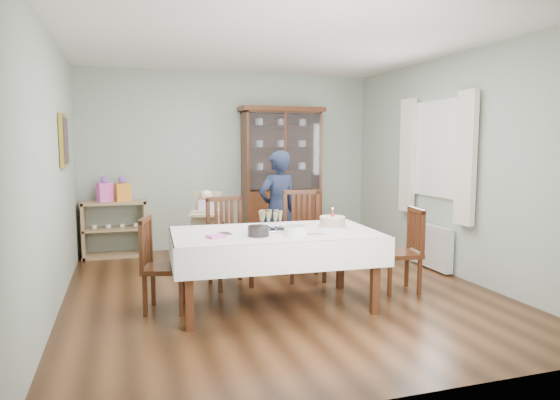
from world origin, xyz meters
name	(u,v)px	position (x,y,z in m)	size (l,w,h in m)	color
floor	(278,290)	(0.00, 0.00, 0.00)	(5.00, 5.00, 0.00)	#593319
room_shell	(265,136)	(0.00, 0.53, 1.70)	(5.00, 5.00, 5.00)	#9EAA99
dining_table	(275,269)	(-0.21, -0.54, 0.38)	(2.05, 1.25, 0.76)	#4B2512
china_cabinet	(281,175)	(0.75, 2.26, 1.12)	(1.30, 0.48, 2.18)	#4B2512
sideboard	(115,229)	(-1.75, 2.28, 0.40)	(0.90, 0.38, 0.80)	tan
picture_frame	(64,141)	(-2.22, 0.80, 1.65)	(0.04, 0.48, 0.58)	gold
window	(438,149)	(2.22, 0.30, 1.55)	(0.04, 1.02, 1.22)	white
curtain_left	(466,158)	(2.16, -0.32, 1.45)	(0.07, 0.30, 1.55)	silver
curtain_right	(408,156)	(2.16, 0.92, 1.45)	(0.07, 0.30, 1.55)	silver
radiator	(431,246)	(2.16, 0.30, 0.30)	(0.10, 0.80, 0.55)	white
chair_far_left	(230,260)	(-0.48, 0.33, 0.30)	(0.50, 0.50, 1.00)	#4B2512
chair_far_right	(304,253)	(0.44, 0.35, 0.31)	(0.53, 0.53, 1.05)	#4B2512
chair_end_left	(165,283)	(-1.26, -0.34, 0.27)	(0.51, 0.51, 0.91)	#4B2512
chair_end_right	(400,267)	(1.26, -0.45, 0.27)	(0.46, 0.46, 0.91)	#4B2512
woman	(278,210)	(0.29, 0.96, 0.76)	(0.56, 0.37, 1.53)	black
high_chair	(207,239)	(-0.62, 1.10, 0.40)	(0.59, 0.59, 1.03)	black
champagne_tray	(271,224)	(-0.23, -0.47, 0.82)	(0.33, 0.33, 0.20)	silver
birthday_cake	(332,222)	(0.43, -0.50, 0.82)	(0.30, 0.30, 0.21)	white
plate_stack_dark	(258,231)	(-0.42, -0.73, 0.81)	(0.20, 0.20, 0.10)	black
plate_stack_white	(296,231)	(-0.08, -0.81, 0.81)	(0.22, 0.22, 0.09)	white
napkin_stack	(216,236)	(-0.81, -0.69, 0.77)	(0.15, 0.15, 0.02)	#FB5CC6
cutlery	(222,234)	(-0.73, -0.54, 0.77)	(0.11, 0.16, 0.01)	silver
cake_knife	(310,234)	(0.06, -0.81, 0.77)	(0.30, 0.03, 0.01)	silver
gift_bag_pink	(105,190)	(-1.87, 2.26, 0.96)	(0.23, 0.19, 0.36)	#FB5CC6
gift_bag_orange	(123,190)	(-1.62, 2.26, 0.96)	(0.23, 0.18, 0.36)	orange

